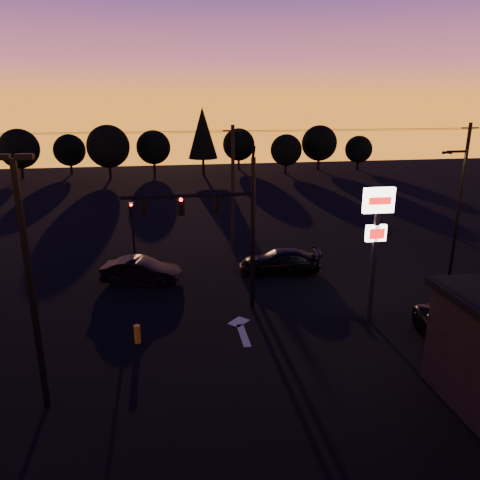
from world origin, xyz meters
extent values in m
plane|color=black|center=(0.00, 0.00, 0.00)|extent=(120.00, 120.00, 0.00)
cube|color=beige|center=(0.50, 1.00, 0.01)|extent=(0.35, 2.20, 0.01)
cube|color=beige|center=(0.50, 2.40, 0.01)|extent=(1.20, 1.20, 0.01)
cylinder|color=black|center=(1.50, 4.00, 4.00)|extent=(0.24, 0.24, 8.00)
cylinder|color=black|center=(1.50, 4.00, 8.20)|extent=(0.14, 0.52, 0.76)
cylinder|color=black|center=(-1.75, 4.00, 6.20)|extent=(6.50, 0.16, 0.16)
cube|color=black|center=(-0.30, 4.00, 5.70)|extent=(0.32, 0.22, 0.95)
sphere|color=black|center=(-0.30, 3.87, 6.05)|extent=(0.18, 0.18, 0.18)
sphere|color=black|center=(-0.30, 3.87, 5.75)|extent=(0.18, 0.18, 0.18)
sphere|color=black|center=(-0.30, 3.87, 5.45)|extent=(0.18, 0.18, 0.18)
cube|color=black|center=(-2.10, 4.00, 5.70)|extent=(0.32, 0.22, 0.95)
sphere|color=#FF0705|center=(-2.10, 3.87, 6.05)|extent=(0.18, 0.18, 0.18)
sphere|color=black|center=(-2.10, 3.87, 5.75)|extent=(0.18, 0.18, 0.18)
sphere|color=black|center=(-2.10, 3.87, 5.45)|extent=(0.18, 0.18, 0.18)
cube|color=black|center=(-3.90, 4.00, 5.70)|extent=(0.32, 0.22, 0.95)
sphere|color=black|center=(-3.90, 3.87, 6.05)|extent=(0.18, 0.18, 0.18)
sphere|color=black|center=(-3.90, 3.87, 5.75)|extent=(0.18, 0.18, 0.18)
sphere|color=black|center=(-3.90, 3.87, 5.45)|extent=(0.18, 0.18, 0.18)
cube|color=black|center=(1.68, 4.00, 2.60)|extent=(0.22, 0.18, 0.28)
cylinder|color=black|center=(-5.00, 11.50, 1.80)|extent=(0.14, 0.14, 3.60)
cube|color=black|center=(-5.00, 11.50, 3.90)|extent=(0.30, 0.20, 0.90)
sphere|color=#FF0705|center=(-5.00, 11.38, 4.22)|extent=(0.18, 0.18, 0.18)
sphere|color=black|center=(-5.00, 11.38, 3.94)|extent=(0.18, 0.18, 0.18)
sphere|color=black|center=(-5.00, 11.38, 3.66)|extent=(0.18, 0.18, 0.18)
cube|color=black|center=(-7.50, -3.00, 4.50)|extent=(0.18, 0.18, 9.00)
cube|color=black|center=(-7.85, -3.00, 9.05)|extent=(0.55, 0.30, 0.18)
cube|color=black|center=(-7.15, -3.00, 9.05)|extent=(0.55, 0.30, 0.18)
cube|color=black|center=(7.00, 1.50, 3.20)|extent=(0.22, 0.22, 6.40)
cube|color=white|center=(7.00, 1.50, 6.20)|extent=(1.50, 0.25, 1.20)
cube|color=red|center=(7.00, 1.36, 6.20)|extent=(1.10, 0.02, 0.35)
cube|color=white|center=(7.00, 1.50, 4.60)|extent=(1.00, 0.22, 0.80)
cube|color=red|center=(7.00, 1.37, 4.60)|extent=(0.75, 0.02, 0.50)
cylinder|color=black|center=(14.00, 5.50, 4.00)|extent=(0.20, 0.20, 8.00)
cylinder|color=black|center=(13.40, 5.50, 7.90)|extent=(1.20, 0.14, 0.14)
cube|color=black|center=(12.80, 5.50, 7.85)|extent=(0.50, 0.22, 0.14)
plane|color=#FFB759|center=(12.80, 5.50, 7.77)|extent=(0.35, 0.35, 0.00)
cylinder|color=black|center=(2.00, 14.00, 4.50)|extent=(0.26, 0.26, 9.00)
cube|color=black|center=(2.00, 14.00, 8.60)|extent=(1.40, 0.10, 0.10)
cylinder|color=black|center=(20.00, 14.00, 4.50)|extent=(0.26, 0.26, 9.00)
cube|color=black|center=(20.00, 14.00, 8.60)|extent=(1.40, 0.10, 0.10)
cylinder|color=black|center=(-7.00, 13.40, 8.55)|extent=(18.00, 0.02, 0.02)
cylinder|color=black|center=(-7.00, 14.00, 8.60)|extent=(18.00, 0.02, 0.02)
cylinder|color=black|center=(-7.00, 14.60, 8.55)|extent=(18.00, 0.02, 0.02)
cylinder|color=black|center=(11.00, 13.40, 8.55)|extent=(18.00, 0.02, 0.02)
cylinder|color=black|center=(11.00, 14.00, 8.60)|extent=(18.00, 0.02, 0.02)
cylinder|color=black|center=(11.00, 14.60, 8.55)|extent=(18.00, 0.02, 0.02)
cube|color=black|center=(9.00, -3.48, 1.40)|extent=(2.20, 0.05, 1.60)
cylinder|color=#A56C10|center=(-4.42, 1.13, 0.44)|extent=(0.29, 0.29, 0.87)
cylinder|color=black|center=(-22.00, 50.00, 0.81)|extent=(0.36, 0.36, 1.62)
sphere|color=black|center=(-22.00, 50.00, 4.06)|extent=(5.36, 5.36, 5.36)
cylinder|color=black|center=(-16.00, 53.00, 0.69)|extent=(0.36, 0.36, 1.38)
sphere|color=black|center=(-16.00, 53.00, 3.44)|extent=(4.54, 4.54, 4.54)
cylinder|color=black|center=(-10.00, 48.00, 0.88)|extent=(0.36, 0.36, 1.75)
sphere|color=black|center=(-10.00, 48.00, 4.38)|extent=(5.77, 5.78, 5.78)
cylinder|color=black|center=(-4.00, 52.00, 0.75)|extent=(0.36, 0.36, 1.50)
sphere|color=black|center=(-4.00, 52.00, 3.75)|extent=(4.95, 4.95, 4.95)
cylinder|color=black|center=(3.00, 49.00, 1.19)|extent=(0.36, 0.36, 2.38)
cone|color=black|center=(3.00, 49.00, 5.94)|extent=(4.18, 4.18, 7.12)
cylinder|color=black|center=(9.00, 54.00, 0.75)|extent=(0.36, 0.36, 1.50)
sphere|color=black|center=(9.00, 54.00, 3.75)|extent=(4.95, 4.95, 4.95)
cylinder|color=black|center=(15.00, 48.00, 0.69)|extent=(0.36, 0.36, 1.38)
sphere|color=black|center=(15.00, 48.00, 3.44)|extent=(4.54, 4.54, 4.54)
cylinder|color=black|center=(21.00, 51.00, 0.81)|extent=(0.36, 0.36, 1.62)
sphere|color=black|center=(21.00, 51.00, 4.06)|extent=(5.36, 5.36, 5.36)
cylinder|color=black|center=(27.00, 50.00, 0.62)|extent=(0.36, 0.36, 1.25)
sphere|color=black|center=(27.00, 50.00, 3.12)|extent=(4.12, 4.12, 4.12)
imported|color=black|center=(-4.48, 8.49, 0.77)|extent=(4.93, 2.72, 1.54)
imported|color=black|center=(4.19, 8.78, 0.75)|extent=(5.42, 2.82, 1.50)
imported|color=black|center=(9.57, -1.69, 0.73)|extent=(3.66, 5.72, 1.47)
camera|label=1|loc=(-2.95, -18.56, 10.83)|focal=35.00mm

